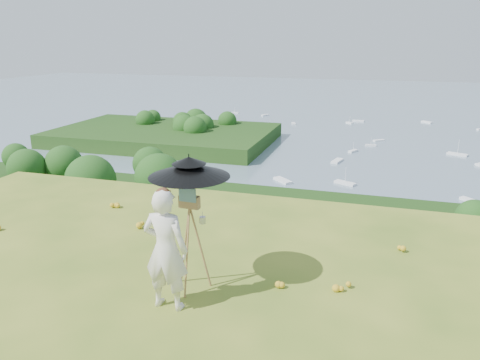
% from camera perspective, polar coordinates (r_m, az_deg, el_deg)
% --- Properties ---
extents(shoreline_tier, '(170.00, 28.00, 8.00)m').
position_cam_1_polar(shoreline_tier, '(88.50, 13.13, -10.32)').
color(shoreline_tier, slate).
rests_on(shoreline_tier, bay_water).
extents(bay_water, '(700.00, 700.00, 0.00)m').
position_cam_1_polar(bay_water, '(246.90, 16.04, 7.44)').
color(bay_water, slate).
rests_on(bay_water, ground).
extents(peninsula, '(90.00, 60.00, 12.00)m').
position_cam_1_polar(peninsula, '(180.21, -9.24, 6.19)').
color(peninsula, black).
rests_on(peninsula, bay_water).
extents(slope_trees, '(110.00, 50.00, 6.00)m').
position_cam_1_polar(slope_trees, '(43.40, 10.99, -9.14)').
color(slope_trees, '#214E17').
rests_on(slope_trees, forest_slope).
extents(harbor_town, '(110.00, 22.00, 5.00)m').
position_cam_1_polar(harbor_town, '(85.77, 13.42, -6.45)').
color(harbor_town, silver).
rests_on(harbor_town, shoreline_tier).
extents(moored_boats, '(140.00, 140.00, 0.70)m').
position_cam_1_polar(moored_boats, '(169.90, 11.15, 3.84)').
color(moored_boats, white).
rests_on(moored_boats, bay_water).
extents(wildflowers, '(10.00, 10.50, 0.12)m').
position_cam_1_polar(wildflowers, '(6.54, -18.10, -19.26)').
color(wildflowers, gold).
rests_on(wildflowers, ground).
extents(painter, '(0.68, 0.45, 1.84)m').
position_cam_1_polar(painter, '(6.86, -9.05, -8.39)').
color(painter, white).
rests_on(painter, ground).
extents(field_easel, '(0.67, 0.67, 1.70)m').
position_cam_1_polar(field_easel, '(7.33, -6.04, -7.18)').
color(field_easel, olive).
rests_on(field_easel, ground).
extents(sun_umbrella, '(1.31, 1.31, 0.80)m').
position_cam_1_polar(sun_umbrella, '(7.03, -6.18, 0.00)').
color(sun_umbrella, black).
rests_on(sun_umbrella, field_easel).
extents(painter_cap, '(0.23, 0.27, 0.10)m').
position_cam_1_polar(painter_cap, '(6.54, -9.40, -1.49)').
color(painter_cap, '#C86D72').
rests_on(painter_cap, painter).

